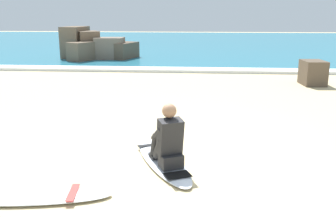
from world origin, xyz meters
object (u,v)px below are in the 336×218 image
Objects in this scene: surfboard_main at (162,160)px; surfboard_spare_near at (23,196)px; shoreline_rock at (313,73)px; surfer_seated at (168,141)px.

surfboard_main is 2.12m from surfboard_spare_near.
surfboard_spare_near is at bearing -125.30° from shoreline_rock.
surfer_seated is 8.25m from shoreline_rock.
surfboard_spare_near is at bearing -140.32° from surfboard_main.
shoreline_rock is (4.09, 7.16, -0.05)m from surfer_seated.
surfer_seated is 1.05× the size of shoreline_rock.
surfboard_main is at bearing -121.39° from shoreline_rock.
surfer_seated reaches higher than surfboard_spare_near.
surfboard_main is 8.08m from shoreline_rock.
surfer_seated is at bearing -67.29° from surfboard_main.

